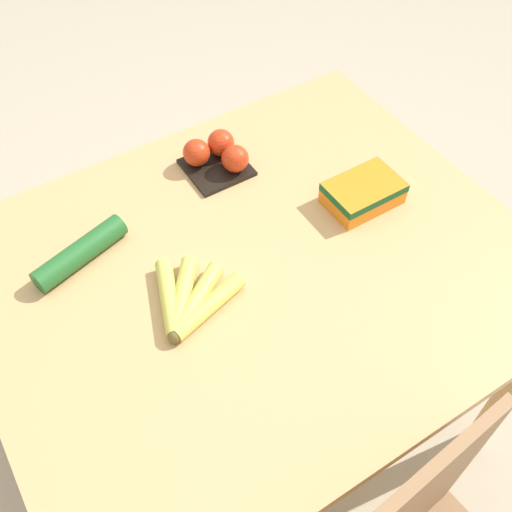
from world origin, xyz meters
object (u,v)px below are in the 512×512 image
object	(u,v)px
cucumber_near	(80,253)
banana_bunch	(189,302)
carrot_bag	(363,192)
tomato_pack	(217,154)

from	to	relation	value
cucumber_near	banana_bunch	bearing A→B (deg)	121.00
banana_bunch	carrot_bag	bearing A→B (deg)	-174.50
carrot_bag	cucumber_near	bearing A→B (deg)	-16.48
cucumber_near	tomato_pack	bearing A→B (deg)	-165.28
tomato_pack	carrot_bag	xyz separation A→B (m)	(-0.23, 0.29, -0.00)
tomato_pack	carrot_bag	size ratio (longest dim) A/B	0.86
tomato_pack	carrot_bag	bearing A→B (deg)	127.75
carrot_bag	cucumber_near	size ratio (longest dim) A/B	0.75
carrot_bag	cucumber_near	distance (m)	0.66
banana_bunch	carrot_bag	xyz separation A→B (m)	(-0.49, -0.05, 0.02)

